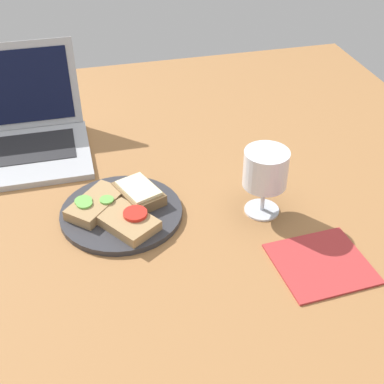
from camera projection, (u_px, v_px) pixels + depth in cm
name	position (u px, v px, depth cm)	size (l,w,h in cm)	color
wooden_table	(171.00, 208.00, 106.72)	(140.00, 140.00, 3.00)	#9E6B3D
plate	(121.00, 213.00, 102.12)	(23.31, 23.31, 1.16)	#333338
sandwich_with_cheese	(139.00, 193.00, 104.00)	(9.89, 11.71, 2.85)	brown
sandwich_with_cucumber	(96.00, 203.00, 101.74)	(12.65, 12.91, 2.45)	#A88456
sandwich_with_tomato	(128.00, 221.00, 97.50)	(12.02, 13.01, 2.58)	#A88456
wine_glass	(265.00, 171.00, 98.01)	(8.35, 8.35, 13.41)	white
laptop	(8.00, 132.00, 119.29)	(34.44, 29.17, 20.58)	#ADAFB5
napkin	(321.00, 264.00, 91.52)	(15.62, 14.81, 0.40)	#B23333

